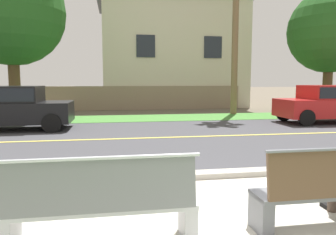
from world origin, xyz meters
The scene contains 13 objects.
ground_plane centered at (0.00, 8.00, 0.00)m, with size 140.00×140.00×0.00m, color #665B4C.
sidewalk_pavement centered at (0.00, 0.40, 0.01)m, with size 44.00×3.60×0.01m, color beige.
curb_edge centered at (0.00, 2.35, 0.06)m, with size 44.00×0.30×0.11m, color #ADA89E.
street_asphalt centered at (0.00, 6.50, 0.00)m, with size 52.00×8.00×0.01m, color #424247.
road_centre_line centered at (0.00, 6.50, 0.01)m, with size 48.00×0.14×0.01m, color #E0CC4C.
far_verge_grass centered at (0.00, 11.72, 0.01)m, with size 48.00×2.80×0.02m, color #478438.
bench_left centered at (-1.35, 0.16, 0.46)m, with size 1.98×0.48×1.01m.
car_red_near centered at (7.58, 8.90, 0.85)m, with size 4.30×1.86×1.54m.
car_black_far centered at (-4.88, 8.90, 0.85)m, with size 4.30×1.86×1.54m.
shade_tree_far_left centered at (-5.56, 12.70, 5.14)m, with size 4.79×4.79×7.91m.
shade_tree_left centered at (9.91, 12.18, 4.55)m, with size 4.25×4.25×7.01m.
garden_wall centered at (-0.12, 16.20, 0.70)m, with size 13.00×0.36×1.40m, color gray.
house_across_street centered at (2.72, 19.40, 3.74)m, with size 9.81×6.91×7.39m.
Camera 1 is at (-1.20, -3.11, 1.74)m, focal length 34.66 mm.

